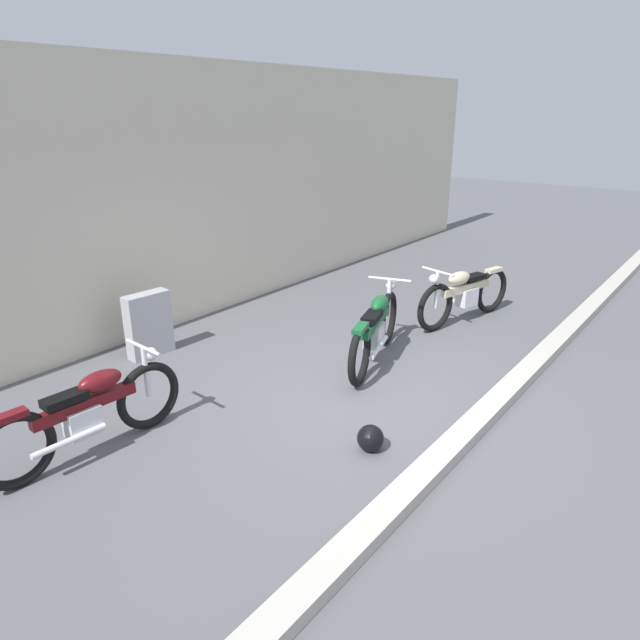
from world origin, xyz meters
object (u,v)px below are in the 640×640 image
Objects in this scene: helmet at (370,438)px; motorcycle_maroon at (88,413)px; stone_marker at (149,325)px; motorcycle_cream at (464,294)px; motorcycle_green at (376,328)px.

motorcycle_maroon is at bearing 128.86° from helmet.
stone_marker is 0.42× the size of motorcycle_cream.
stone_marker is 0.42× the size of motorcycle_maroon.
motorcycle_cream is (3.56, -2.60, 0.02)m from stone_marker.
motorcycle_maroon is (-3.26, 0.93, -0.02)m from motorcycle_green.
motorcycle_cream reaches higher than helmet.
stone_marker is 2.20m from motorcycle_maroon.
helmet is (-0.10, -3.38, -0.28)m from stone_marker.
motorcycle_cream reaches higher than motorcycle_maroon.
stone_marker is at bearing 88.31° from helmet.
motorcycle_cream is 1.00× the size of motorcycle_maroon.
motorcycle_green reaches higher than helmet.
stone_marker is 3.39m from helmet.
motorcycle_green is 1.00× the size of motorcycle_cream.
stone_marker is 4.41m from motorcycle_cream.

